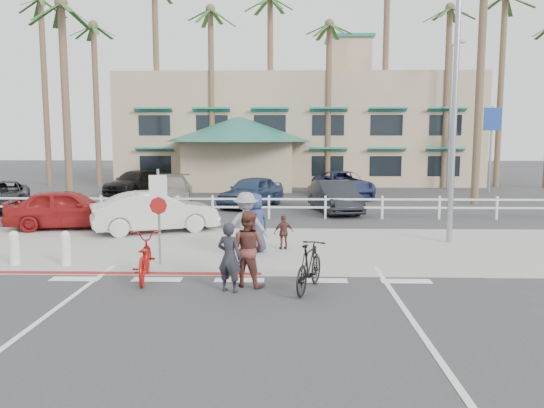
{
  "coord_description": "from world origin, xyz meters",
  "views": [
    {
      "loc": [
        1.11,
        -11.82,
        3.42
      ],
      "look_at": [
        0.71,
        3.57,
        1.5
      ],
      "focal_mm": 35.0,
      "sensor_mm": 36.0,
      "label": 1
    }
  ],
  "objects_px": {
    "sign_post": "(159,212)",
    "bike_black": "(309,266)",
    "car_white_sedan": "(155,212)",
    "bike_red": "(144,257)",
    "car_red_compact": "(68,209)"
  },
  "relations": [
    {
      "from": "sign_post",
      "to": "bike_red",
      "type": "xyz_separation_m",
      "value": [
        -0.02,
        -1.56,
        -0.9
      ]
    },
    {
      "from": "bike_black",
      "to": "car_white_sedan",
      "type": "bearing_deg",
      "value": -35.62
    },
    {
      "from": "sign_post",
      "to": "bike_black",
      "type": "height_order",
      "value": "sign_post"
    },
    {
      "from": "sign_post",
      "to": "car_white_sedan",
      "type": "distance_m",
      "value": 5.21
    },
    {
      "from": "sign_post",
      "to": "car_white_sedan",
      "type": "bearing_deg",
      "value": 105.09
    },
    {
      "from": "sign_post",
      "to": "bike_red",
      "type": "bearing_deg",
      "value": -90.65
    },
    {
      "from": "sign_post",
      "to": "bike_black",
      "type": "bearing_deg",
      "value": -31.3
    },
    {
      "from": "bike_black",
      "to": "car_red_compact",
      "type": "distance_m",
      "value": 11.94
    },
    {
      "from": "bike_red",
      "to": "car_white_sedan",
      "type": "height_order",
      "value": "car_white_sedan"
    },
    {
      "from": "bike_black",
      "to": "car_white_sedan",
      "type": "distance_m",
      "value": 9.08
    },
    {
      "from": "bike_black",
      "to": "car_red_compact",
      "type": "bearing_deg",
      "value": -23.84
    },
    {
      "from": "car_red_compact",
      "to": "bike_black",
      "type": "bearing_deg",
      "value": -142.97
    },
    {
      "from": "bike_black",
      "to": "car_white_sedan",
      "type": "height_order",
      "value": "car_white_sedan"
    },
    {
      "from": "sign_post",
      "to": "car_white_sedan",
      "type": "height_order",
      "value": "sign_post"
    },
    {
      "from": "bike_red",
      "to": "sign_post",
      "type": "bearing_deg",
      "value": -100.43
    }
  ]
}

